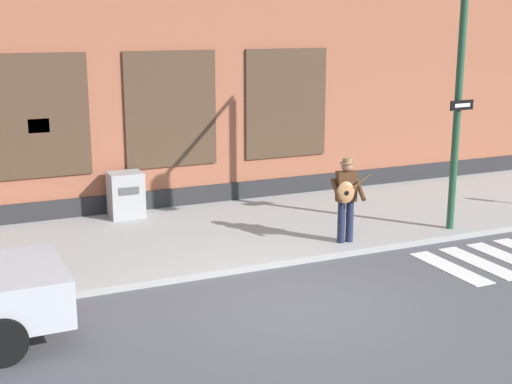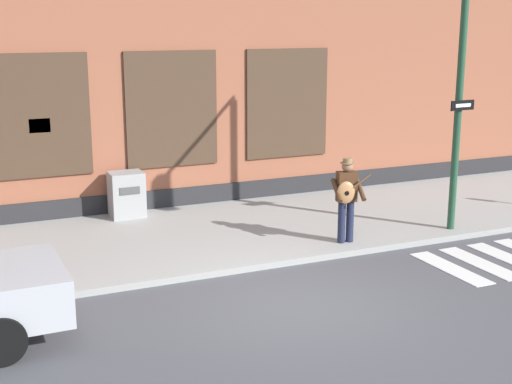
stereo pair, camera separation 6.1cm
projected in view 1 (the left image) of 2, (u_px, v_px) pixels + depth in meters
ground_plane at (297, 306)px, 11.19m from camera, size 160.00×160.00×0.00m
sidewalk at (207, 235)px, 14.74m from camera, size 28.00×4.57×0.12m
building_backdrop at (145, 61)px, 17.75m from camera, size 28.00×4.06×6.80m
busker at (346, 195)px, 13.81m from camera, size 0.72×0.61×1.68m
traffic_light at (504, 47)px, 13.18m from camera, size 0.65×2.99×5.51m
utility_box at (126, 195)px, 15.74m from camera, size 0.74×0.62×1.01m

